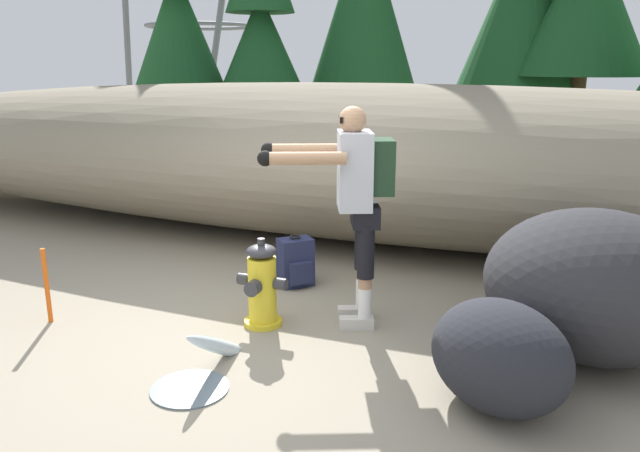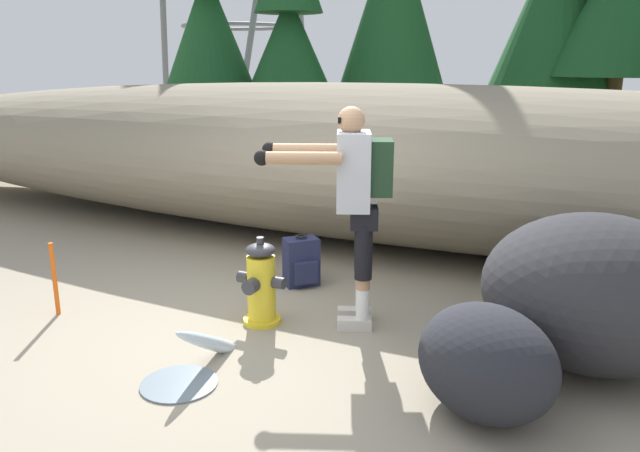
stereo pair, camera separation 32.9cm
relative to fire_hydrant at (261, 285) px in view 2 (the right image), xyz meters
The scene contains 11 objects.
ground_plane 0.50m from the fire_hydrant, 96.40° to the right, with size 56.00×56.00×0.04m, color gray.
dirt_embankment 2.91m from the fire_hydrant, 90.83° to the left, with size 17.45×3.20×1.75m, color gray.
fire_hydrant is the anchor object (origin of this frame).
hydrant_water_jet 0.75m from the fire_hydrant, 90.00° to the right, with size 0.49×1.17×0.64m.
utility_worker 1.02m from the fire_hydrant, 22.58° to the left, with size 1.04×0.74×1.67m.
spare_backpack 0.91m from the fire_hydrant, 95.97° to the left, with size 0.36×0.36×0.47m.
boulder_large 1.89m from the fire_hydrant, 17.38° to the right, with size 0.92×0.74×0.64m, color #24252B.
boulder_mid 2.37m from the fire_hydrant, ahead, with size 1.46×1.49×1.02m, color #2B2B2F.
pine_tree_far_left 8.35m from the fire_hydrant, 126.61° to the left, with size 1.85×1.85×5.24m.
pine_tree_left 7.61m from the fire_hydrant, 115.39° to the left, with size 1.92×1.92×4.61m.
survey_stake 1.67m from the fire_hydrant, 161.43° to the right, with size 0.04×0.04×0.60m, color #E55914.
Camera 2 is at (2.31, -3.52, 1.98)m, focal length 34.72 mm.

